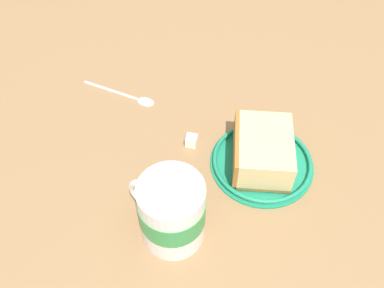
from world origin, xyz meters
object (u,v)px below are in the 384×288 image
Objects in this scene: tea_mug at (171,211)px; teaspoon at (133,96)px; small_plate at (262,162)px; cake_slice at (263,151)px; sugar_cube at (191,141)px.

teaspoon is (4.18, -25.89, -5.05)cm from tea_mug.
small_plate is at bearing -146.83° from tea_mug.
small_plate is 2.69cm from cake_slice.
teaspoon is 7.30× the size of sugar_cube.
teaspoon is at bearing -42.18° from small_plate.
sugar_cube is at bearing -28.54° from cake_slice.
sugar_cube is at bearing -28.14° from small_plate.
small_plate reaches higher than teaspoon.
small_plate is at bearing 137.82° from teaspoon.
tea_mug is at bearing 99.17° from teaspoon.
tea_mug is 6.17× the size of sugar_cube.
tea_mug is at bearing 33.17° from small_plate.
cake_slice is (0.26, -0.06, 2.68)cm from small_plate.
small_plate is 9.10× the size of sugar_cube.
cake_slice reaches higher than teaspoon.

